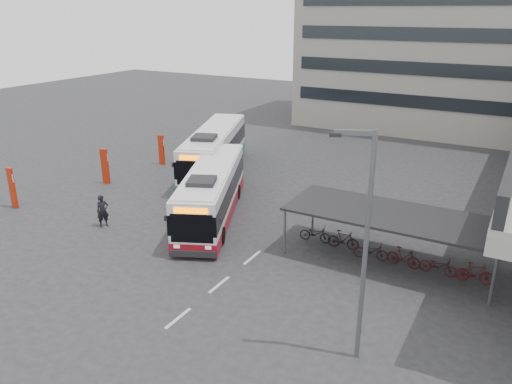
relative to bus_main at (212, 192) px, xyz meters
The scene contains 11 objects.
ground 4.34m from the bus_main, 57.20° to the right, with size 120.00×120.00×0.00m, color #28282B.
bike_shelter 10.67m from the bus_main, ahead, with size 10.00×4.00×2.54m.
office_block 35.35m from the bus_main, 75.88° to the left, with size 30.00×15.00×25.00m, color gray.
road_markings 8.09m from the bus_main, 53.77° to the right, with size 0.15×7.60×0.01m.
bus_main is the anchor object (origin of this frame).
bus_teal 8.66m from the bus_main, 122.89° to the left, with size 6.88×12.27×3.59m.
pedestrian 6.30m from the bus_main, 137.48° to the right, with size 0.69×0.45×1.89m, color black.
lamp_post 14.58m from the bus_main, 35.09° to the right, with size 1.38×0.71×8.31m.
sign_totem_south 12.60m from the bus_main, 157.17° to the right, with size 0.57×0.22×2.61m.
sign_totem_mid 10.07m from the bus_main, behind, with size 0.54×0.31×2.56m.
sign_totem_north 11.79m from the bus_main, 144.13° to the left, with size 0.52×0.18×2.40m.
Camera 1 is at (13.65, -19.34, 11.72)m, focal length 35.00 mm.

